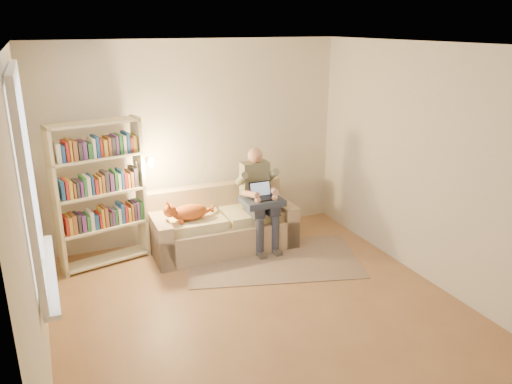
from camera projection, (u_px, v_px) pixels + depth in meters
name	position (u px, v px, depth m)	size (l,w,h in m)	color
floor	(267.00, 317.00, 4.97)	(4.50, 4.50, 0.00)	#916641
ceiling	(269.00, 45.00, 4.13)	(4.00, 4.50, 0.02)	white
wall_left	(29.00, 228.00, 3.79)	(0.02, 4.50, 2.60)	silver
wall_right	(438.00, 169.00, 5.31)	(0.02, 4.50, 2.60)	silver
wall_back	(195.00, 142.00, 6.50)	(4.00, 0.02, 2.60)	silver
wall_front	(449.00, 321.00, 2.60)	(4.00, 0.02, 2.60)	silver
window	(35.00, 209.00, 3.96)	(0.12, 1.52, 1.69)	white
sofa	(222.00, 226.00, 6.45)	(1.83, 0.85, 0.77)	tan
person	(258.00, 193.00, 6.34)	(0.36, 0.58, 1.29)	gray
cat	(190.00, 211.00, 6.09)	(0.67, 0.24, 0.24)	orange
blanket	(258.00, 201.00, 6.25)	(0.49, 0.40, 0.08)	#2B364C
laptop	(258.00, 194.00, 6.23)	(0.29, 0.24, 0.25)	black
bookshelf	(100.00, 187.00, 5.79)	(1.19, 0.48, 1.75)	beige
rug	(273.00, 260.00, 6.16)	(2.07, 1.22, 0.01)	gray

